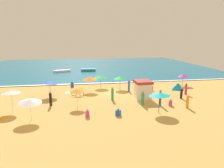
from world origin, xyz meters
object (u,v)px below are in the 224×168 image
object	(u,v)px
beach_umbrella_0	(30,101)
beachgoer_9	(170,103)
beach_umbrella_5	(183,75)
beachgoer_12	(118,113)
small_boat_0	(62,71)
beach_umbrella_3	(77,90)
beach_tent	(178,86)
beach_umbrella_4	(120,78)
beachgoer_2	(112,94)
beachgoer_10	(51,99)
beachgoer_4	(129,86)
lifeguard_cabana	(143,89)
beach_umbrella_6	(90,78)
beach_umbrella_1	(160,94)
beachgoer_11	(160,98)
beachgoer_0	(188,102)
beach_umbrella_7	(101,76)
beach_umbrella_8	(11,92)
beachgoer_5	(151,88)
beachgoer_6	(87,113)
beachgoer_3	(143,99)
beachgoer_1	(72,85)
beachgoer_8	(181,93)
beach_umbrella_2	(50,82)
parked_bicycle	(78,93)
beachgoer_7	(186,89)

from	to	relation	value
beach_umbrella_0	beachgoer_9	xyz separation A→B (m)	(15.50, 1.96, -1.59)
beach_umbrella_5	beachgoer_12	xyz separation A→B (m)	(-13.47, -12.03, -1.43)
beach_umbrella_5	small_boat_0	distance (m)	27.29
beach_umbrella_0	beach_umbrella_3	size ratio (longest dim) A/B	1.25
beach_umbrella_5	beach_tent	world-z (taller)	beach_umbrella_5
beach_umbrella_4	beachgoer_2	bearing A→B (deg)	-110.88
beachgoer_10	small_boat_0	distance (m)	24.76
beachgoer_4	beachgoer_12	world-z (taller)	beachgoer_4
lifeguard_cabana	beach_umbrella_6	bearing A→B (deg)	143.78
beach_umbrella_1	beachgoer_10	xyz separation A→B (m)	(-11.86, 4.36, -1.20)
beachgoer_10	beachgoer_11	size ratio (longest dim) A/B	0.92
beachgoer_0	beachgoer_4	xyz separation A→B (m)	(-4.85, 8.50, 0.11)
beachgoer_10	beach_umbrella_4	bearing A→B (deg)	34.56
beach_umbrella_7	beachgoer_0	world-z (taller)	beach_umbrella_7
lifeguard_cabana	beach_umbrella_0	distance (m)	14.28
beach_umbrella_8	beachgoer_5	bearing A→B (deg)	18.84
beach_umbrella_3	beachgoer_6	world-z (taller)	beach_umbrella_3
beachgoer_5	beach_umbrella_5	bearing A→B (deg)	21.47
beachgoer_3	beachgoer_12	xyz separation A→B (m)	(-3.58, -2.98, -0.48)
lifeguard_cabana	beach_umbrella_8	distance (m)	15.93
beachgoer_3	beachgoer_11	size ratio (longest dim) A/B	0.87
beach_umbrella_1	beachgoer_1	bearing A→B (deg)	124.72
beachgoer_3	small_boat_0	xyz separation A→B (m)	(-11.22, 26.28, -0.45)
beachgoer_6	beachgoer_8	world-z (taller)	beachgoer_8
beach_umbrella_7	beach_tent	world-z (taller)	beach_umbrella_7
beach_umbrella_6	beachgoer_3	world-z (taller)	beach_umbrella_6
beach_umbrella_4	beachgoer_6	bearing A→B (deg)	-117.05
beach_umbrella_6	beach_umbrella_7	world-z (taller)	beach_umbrella_6
beach_umbrella_2	beachgoer_8	size ratio (longest dim) A/B	2.03
beach_umbrella_1	beach_umbrella_2	world-z (taller)	beach_umbrella_2
beach_umbrella_6	beachgoer_6	xyz separation A→B (m)	(-0.91, -10.49, -1.62)
beachgoer_10	beachgoer_12	distance (m)	8.64
beach_umbrella_0	beach_umbrella_4	bearing A→B (deg)	44.69
beachgoer_11	beachgoer_4	bearing A→B (deg)	106.60
parked_bicycle	beachgoer_12	bearing A→B (deg)	-63.30
beachgoer_3	beachgoer_7	bearing A→B (deg)	25.63
small_boat_0	beach_umbrella_6	bearing A→B (deg)	-73.96
lifeguard_cabana	beach_umbrella_6	world-z (taller)	lifeguard_cabana
beach_umbrella_2	beachgoer_7	distance (m)	19.19
beachgoer_7	beachgoer_10	xyz separation A→B (m)	(-18.48, -2.10, 0.11)
beach_umbrella_5	beach_umbrella_7	bearing A→B (deg)	176.86
beachgoer_12	beachgoer_11	bearing A→B (deg)	24.11
beachgoer_3	beachgoer_7	distance (m)	8.38
beachgoer_10	beachgoer_12	xyz separation A→B (m)	(7.35, -4.51, -0.56)
beach_umbrella_2	beachgoer_5	size ratio (longest dim) A/B	3.32
beachgoer_9	beachgoer_11	xyz separation A→B (m)	(-1.18, 0.35, 0.59)
beachgoer_5	beachgoer_8	xyz separation A→B (m)	(2.55, -4.68, 0.33)
beachgoer_10	beachgoer_8	bearing A→B (deg)	0.95
beach_umbrella_4	beach_umbrella_1	bearing A→B (deg)	-79.61
beachgoer_8	beachgoer_11	xyz separation A→B (m)	(-3.90, -2.28, 0.23)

